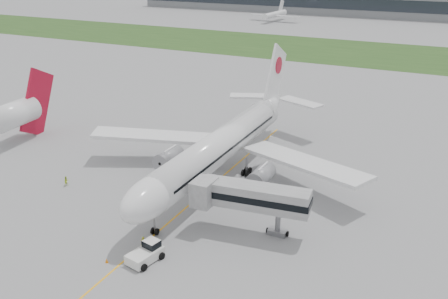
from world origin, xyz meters
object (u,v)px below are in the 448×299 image
at_px(jet_bridge, 248,197).
at_px(ground_crew_near, 143,243).
at_px(pushback_tug, 147,252).
at_px(airliner, 223,143).
at_px(neighbor_aircraft, 16,113).

height_order(jet_bridge, ground_crew_near, jet_bridge).
bearing_deg(ground_crew_near, pushback_tug, 113.30).
bearing_deg(jet_bridge, pushback_tug, -132.92).
relative_size(airliner, neighbor_aircraft, 3.16).
height_order(airliner, jet_bridge, airliner).
distance_m(jet_bridge, neighbor_aircraft, 53.56).
distance_m(pushback_tug, jet_bridge, 14.20).
bearing_deg(jet_bridge, neighbor_aircraft, 161.01).
height_order(jet_bridge, neighbor_aircraft, neighbor_aircraft).
xyz_separation_m(airliner, jet_bridge, (10.35, -14.06, -0.57)).
xyz_separation_m(pushback_tug, neighbor_aircraft, (-44.28, 22.40, 4.49)).
distance_m(airliner, pushback_tug, 25.57).
height_order(airliner, pushback_tug, airliner).
relative_size(jet_bridge, neighbor_aircraft, 0.87).
relative_size(ground_crew_near, neighbor_aircraft, 0.10).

